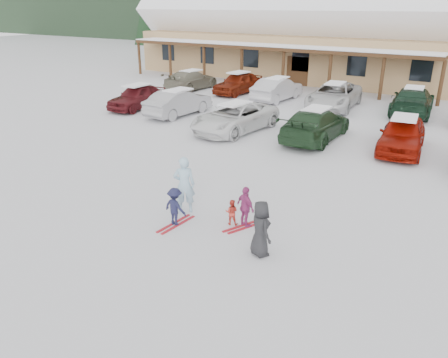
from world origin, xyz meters
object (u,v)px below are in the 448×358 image
Objects in this scene: bystander_dark at (261,229)px; parked_car_11 at (412,101)px; toddler_red at (232,212)px; parked_car_4 at (402,134)px; child_magenta at (246,207)px; adult_skier at (184,185)px; parked_car_2 at (235,117)px; child_navy at (175,207)px; parked_car_9 at (277,89)px; parked_car_8 at (238,83)px; parked_car_7 at (191,80)px; day_lodge at (301,29)px; parked_car_0 at (138,97)px; parked_car_10 at (334,96)px; parked_car_3 at (316,124)px; parked_car_1 at (178,103)px.

parked_car_11 is at bearing -55.80° from bystander_dark.
toddler_red is 0.18× the size of parked_car_4.
adult_skier is at bearing 27.07° from child_magenta.
child_magenta is 10.23m from parked_car_2.
parked_car_4 is (3.96, 10.72, 0.18)m from child_navy.
toddler_red is at bearing 114.32° from parked_car_9.
parked_car_8 is (-8.51, 17.37, -0.14)m from adult_skier.
bystander_dark is at bearing 83.44° from parked_car_11.
parked_car_4 is (2.60, 9.81, 0.37)m from toddler_red.
parked_car_7 is at bearing -71.95° from toddler_red.
parked_car_7 is (-12.63, 17.71, 0.13)m from child_navy.
parked_car_0 is (-2.81, -17.90, -3.22)m from day_lodge.
parked_car_9 is (3.40, -0.68, -0.00)m from parked_car_8.
parked_car_11 reaches higher than child_magenta.
day_lodge reaches higher than parked_car_10.
parked_car_4 is at bearing 91.52° from parked_car_11.
parked_car_3 reaches higher than parked_car_0.
parked_car_10 is at bearing 122.27° from parked_car_4.
parked_car_0 is 0.96× the size of parked_car_8.
bystander_dark is 15.55m from parked_car_1.
child_magenta is (0.42, 0.08, 0.23)m from toddler_red.
parked_car_4 is at bearing -54.75° from day_lodge.
parked_car_9 is (7.21, -0.17, 0.05)m from parked_car_7.
bystander_dark is at bearing 138.73° from parked_car_1.
parked_car_4 is at bearing -61.38° from bystander_dark.
parked_car_9 is at bearing 107.69° from parked_car_2.
parked_car_10 reaches higher than parked_car_9.
parked_car_11 reaches higher than parked_car_8.
adult_skier is at bearing 86.20° from parked_car_3.
parked_car_4 reaches higher than bystander_dark.
parked_car_10 is at bearing 179.92° from parked_car_9.
day_lodge reaches higher than parked_car_1.
day_lodge is at bearing 117.15° from parked_car_10.
toddler_red is 0.14× the size of parked_car_10.
toddler_red is 16.20m from parked_car_0.
parked_car_0 is 0.79× the size of parked_car_11.
parked_car_9 is (3.28, -11.10, -3.19)m from day_lodge.
parked_car_3 is at bearing -179.56° from parked_car_1.
parked_car_11 is (11.65, -10.46, -3.16)m from day_lodge.
parked_car_10 reaches higher than bystander_dark.
adult_skier reaches higher than parked_car_10.
child_navy is 21.75m from parked_car_7.
day_lodge is 10.90m from parked_car_8.
child_navy is 0.27× the size of parked_car_0.
parked_car_1 is 0.87× the size of parked_car_3.
bystander_dark is (3.14, -0.95, -0.15)m from adult_skier.
child_magenta is at bearing -69.25° from day_lodge.
parked_car_8 is 0.82× the size of parked_car_11.
parked_car_9 reaches higher than parked_car_2.
parked_car_1 is at bearing 171.88° from parked_car_2.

